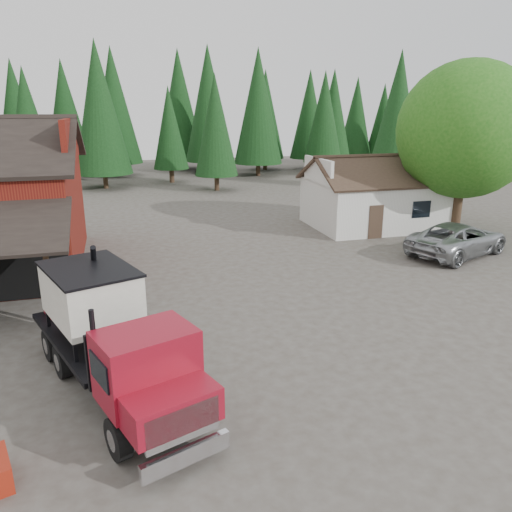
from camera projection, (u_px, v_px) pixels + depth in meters
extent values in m
plane|color=#453E36|center=(219.00, 331.00, 17.44)|extent=(120.00, 120.00, 0.00)
cube|color=maroon|center=(70.00, 140.00, 23.64)|extent=(0.25, 7.00, 2.00)
cylinder|color=#382619|center=(50.00, 288.00, 17.52)|extent=(0.20, 0.20, 2.80)
cube|color=silver|center=(374.00, 203.00, 32.37)|extent=(8.00, 6.00, 3.00)
cube|color=#38281E|center=(389.00, 171.00, 30.33)|extent=(8.60, 3.42, 1.80)
cube|color=#38281E|center=(366.00, 166.00, 33.10)|extent=(8.60, 3.42, 1.80)
cube|color=silver|center=(318.00, 170.00, 30.68)|extent=(0.20, 4.20, 1.50)
cube|color=silver|center=(431.00, 166.00, 32.75)|extent=(0.20, 4.20, 1.50)
cube|color=#38281E|center=(376.00, 222.00, 29.34)|extent=(0.90, 0.06, 2.00)
cube|color=black|center=(421.00, 209.00, 29.94)|extent=(1.20, 0.06, 1.00)
cylinder|color=#382619|center=(457.00, 207.00, 30.61)|extent=(0.60, 0.60, 3.20)
sphere|color=#1E5D15|center=(466.00, 130.00, 29.28)|extent=(8.00, 8.00, 8.00)
sphere|color=#1E5D15|center=(438.00, 150.00, 30.06)|extent=(4.40, 4.40, 4.40)
sphere|color=#1E5D15|center=(488.00, 146.00, 29.06)|extent=(4.80, 4.80, 4.80)
cylinder|color=#382619|center=(217.00, 182.00, 46.42)|extent=(0.44, 0.44, 1.60)
cone|color=black|center=(216.00, 125.00, 44.96)|extent=(3.96, 3.96, 9.00)
cylinder|color=#382619|center=(392.00, 181.00, 46.89)|extent=(0.44, 0.44, 1.60)
cone|color=black|center=(398.00, 114.00, 45.13)|extent=(4.84, 4.84, 11.00)
cylinder|color=#382619|center=(106.00, 180.00, 47.52)|extent=(0.44, 0.44, 1.60)
cone|color=black|center=(99.00, 108.00, 45.62)|extent=(5.28, 5.28, 12.00)
cylinder|color=black|center=(118.00, 438.00, 11.01)|extent=(0.64, 1.03, 0.99)
cylinder|color=black|center=(193.00, 409.00, 12.07)|extent=(0.64, 1.03, 0.99)
cylinder|color=black|center=(63.00, 361.00, 14.35)|extent=(0.64, 1.03, 0.99)
cylinder|color=black|center=(125.00, 344.00, 15.41)|extent=(0.64, 1.03, 0.99)
cylinder|color=black|center=(51.00, 345.00, 15.32)|extent=(0.64, 1.03, 0.99)
cylinder|color=black|center=(111.00, 330.00, 16.38)|extent=(0.64, 1.03, 0.99)
cube|color=black|center=(111.00, 360.00, 13.66)|extent=(3.59, 7.58, 0.36)
cube|color=silver|center=(186.00, 456.00, 10.46)|extent=(1.99, 0.87, 0.40)
cube|color=silver|center=(183.00, 424.00, 10.32)|extent=(1.63, 0.67, 0.81)
cube|color=maroon|center=(171.00, 406.00, 10.70)|extent=(2.30, 1.79, 0.76)
cube|color=maroon|center=(147.00, 364.00, 11.47)|extent=(2.55, 2.18, 1.66)
cube|color=black|center=(160.00, 366.00, 10.83)|extent=(1.79, 0.72, 0.81)
cylinder|color=black|center=(94.00, 342.00, 11.44)|extent=(0.16, 0.16, 1.61)
cube|color=black|center=(131.00, 351.00, 12.17)|extent=(2.10, 0.86, 1.44)
cube|color=black|center=(95.00, 336.00, 14.57)|extent=(3.95, 5.67, 0.14)
cube|color=silver|center=(91.00, 293.00, 14.18)|extent=(2.96, 3.49, 1.44)
cone|color=silver|center=(94.00, 322.00, 14.44)|extent=(2.53, 2.53, 0.63)
cube|color=black|center=(88.00, 269.00, 13.97)|extent=(3.07, 3.61, 0.07)
cylinder|color=black|center=(95.00, 281.00, 15.49)|extent=(0.34, 1.99, 2.74)
cube|color=maroon|center=(55.00, 309.00, 15.86)|extent=(0.75, 0.86, 0.40)
cylinder|color=silver|center=(177.00, 381.00, 12.81)|extent=(0.78, 1.02, 0.50)
imported|color=#A0A4A7|center=(458.00, 239.00, 26.14)|extent=(6.78, 4.93, 1.71)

